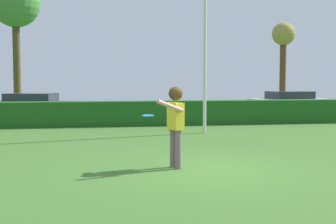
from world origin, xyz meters
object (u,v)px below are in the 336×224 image
(lamppost, at_px, (205,32))
(frisbee, at_px, (148,116))
(birch_tree, at_px, (15,5))
(willow_tree, at_px, (283,41))
(person, at_px, (175,117))
(parked_car_silver, at_px, (290,102))
(parked_car_black, at_px, (31,105))

(lamppost, bearing_deg, frisbee, -114.24)
(frisbee, relative_size, birch_tree, 0.03)
(frisbee, bearing_deg, willow_tree, 58.98)
(person, xyz_separation_m, parked_car_silver, (8.85, 13.87, -0.42))
(parked_car_silver, bearing_deg, lamppost, -131.00)
(parked_car_silver, xyz_separation_m, birch_tree, (-14.71, 3.22, 5.30))
(frisbee, relative_size, willow_tree, 0.05)
(parked_car_black, height_order, willow_tree, willow_tree)
(frisbee, xyz_separation_m, parked_car_silver, (9.43, 13.83, -0.46))
(lamppost, xyz_separation_m, willow_tree, (8.00, 11.74, 0.69))
(person, bearing_deg, willow_tree, 60.42)
(birch_tree, bearing_deg, willow_tree, 3.10)
(parked_car_black, height_order, birch_tree, birch_tree)
(person, height_order, frisbee, person)
(birch_tree, bearing_deg, lamppost, -53.46)
(birch_tree, bearing_deg, parked_car_silver, -12.35)
(lamppost, xyz_separation_m, parked_car_black, (-6.79, 6.65, -2.89))
(parked_car_silver, relative_size, willow_tree, 0.80)
(lamppost, height_order, willow_tree, lamppost)
(lamppost, height_order, birch_tree, birch_tree)
(frisbee, height_order, birch_tree, birch_tree)
(parked_car_black, bearing_deg, parked_car_silver, 4.26)
(lamppost, bearing_deg, parked_car_black, 135.60)
(frisbee, bearing_deg, person, -4.16)
(person, xyz_separation_m, willow_tree, (10.20, 17.96, 3.16))
(person, xyz_separation_m, parked_car_black, (-4.59, 12.87, -0.42))
(willow_tree, relative_size, birch_tree, 0.73)
(lamppost, xyz_separation_m, birch_tree, (-8.06, 10.87, 2.41))
(lamppost, relative_size, birch_tree, 0.87)
(parked_car_silver, xyz_separation_m, willow_tree, (1.34, 4.09, 3.58))
(parked_car_black, distance_m, birch_tree, 6.89)
(parked_car_black, distance_m, willow_tree, 16.05)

